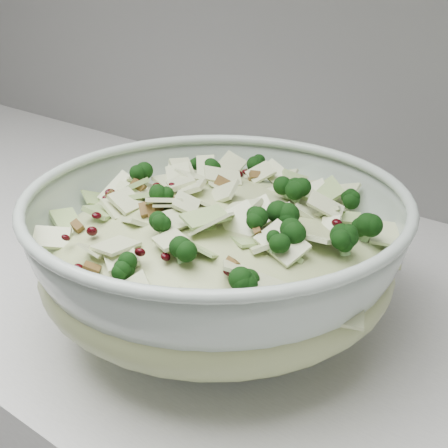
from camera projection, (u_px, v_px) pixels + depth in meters
name	position (u px, v px, depth m)	size (l,w,h in m)	color
mixing_bowl	(217.00, 258.00, 0.58)	(0.39, 0.39, 0.14)	#ADBFB2
salad	(217.00, 236.00, 0.57)	(0.40, 0.40, 0.14)	#ACBA7F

